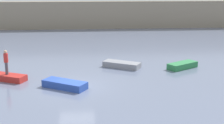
% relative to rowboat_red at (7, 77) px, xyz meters
% --- Properties ---
extents(ground_plane, '(120.00, 120.00, 0.00)m').
position_rel_rowboat_red_xyz_m(ground_plane, '(5.04, -1.72, -0.23)').
color(ground_plane, slate).
extents(embankment_wall, '(80.00, 1.20, 3.98)m').
position_rel_rowboat_red_xyz_m(embankment_wall, '(5.04, 25.39, 1.76)').
color(embankment_wall, gray).
rests_on(embankment_wall, ground_plane).
extents(rowboat_red, '(3.01, 2.13, 0.45)m').
position_rel_rowboat_red_xyz_m(rowboat_red, '(0.00, 0.00, 0.00)').
color(rowboat_red, red).
rests_on(rowboat_red, ground_plane).
extents(rowboat_blue, '(3.21, 2.58, 0.49)m').
position_rel_rowboat_red_xyz_m(rowboat_blue, '(4.29, -2.09, 0.02)').
color(rowboat_blue, '#2B4CAD').
rests_on(rowboat_blue, ground_plane).
extents(rowboat_grey, '(3.23, 2.51, 0.47)m').
position_rel_rowboat_red_xyz_m(rowboat_grey, '(8.73, 2.99, 0.01)').
color(rowboat_grey, gray).
rests_on(rowboat_grey, ground_plane).
extents(rowboat_green, '(2.80, 2.28, 0.49)m').
position_rel_rowboat_red_xyz_m(rowboat_green, '(13.70, 2.31, 0.02)').
color(rowboat_green, '#2D7F47').
rests_on(rowboat_green, ground_plane).
extents(person_red_shirt, '(0.32, 0.32, 1.80)m').
position_rel_rowboat_red_xyz_m(person_red_shirt, '(-0.00, 0.00, 1.24)').
color(person_red_shirt, '#4C4C56').
rests_on(person_red_shirt, rowboat_red).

